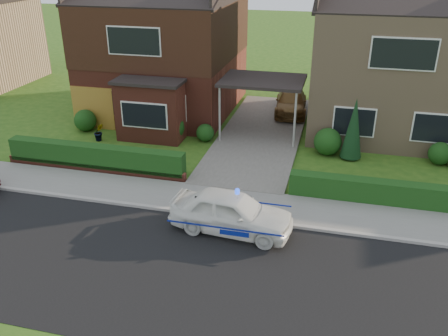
% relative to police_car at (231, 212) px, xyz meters
% --- Properties ---
extents(ground, '(120.00, 120.00, 0.00)m').
position_rel_police_car_xyz_m(ground, '(-0.55, -2.40, -0.67)').
color(ground, '#285316').
rests_on(ground, ground).
extents(road, '(60.00, 6.00, 0.02)m').
position_rel_police_car_xyz_m(road, '(-0.55, -2.40, -0.67)').
color(road, black).
rests_on(road, ground).
extents(kerb, '(60.00, 0.16, 0.12)m').
position_rel_police_car_xyz_m(kerb, '(-0.55, 0.65, -0.61)').
color(kerb, '#9E9993').
rests_on(kerb, ground).
extents(sidewalk, '(60.00, 2.00, 0.10)m').
position_rel_police_car_xyz_m(sidewalk, '(-0.55, 1.70, -0.62)').
color(sidewalk, slate).
rests_on(sidewalk, ground).
extents(driveway, '(3.80, 12.00, 0.12)m').
position_rel_police_car_xyz_m(driveway, '(-0.55, 8.60, -0.61)').
color(driveway, '#666059').
rests_on(driveway, ground).
extents(house_left, '(7.50, 9.53, 7.25)m').
position_rel_police_car_xyz_m(house_left, '(-6.33, 11.50, 3.14)').
color(house_left, brown).
rests_on(house_left, ground).
extents(house_right, '(7.50, 8.06, 7.25)m').
position_rel_police_car_xyz_m(house_right, '(5.25, 11.59, 3.00)').
color(house_right, tan).
rests_on(house_right, ground).
extents(carport_link, '(3.80, 3.00, 2.77)m').
position_rel_police_car_xyz_m(carport_link, '(-0.55, 8.55, 1.99)').
color(carport_link, black).
rests_on(carport_link, ground).
extents(garage_door, '(2.20, 0.10, 2.10)m').
position_rel_police_car_xyz_m(garage_door, '(-8.80, 7.56, 0.38)').
color(garage_door, '#8B601E').
rests_on(garage_door, ground).
extents(dwarf_wall, '(7.70, 0.25, 0.36)m').
position_rel_police_car_xyz_m(dwarf_wall, '(-6.35, 2.90, -0.49)').
color(dwarf_wall, brown).
rests_on(dwarf_wall, ground).
extents(hedge_left, '(7.50, 0.55, 0.90)m').
position_rel_police_car_xyz_m(hedge_left, '(-6.35, 3.05, -0.67)').
color(hedge_left, '#123B13').
rests_on(hedge_left, ground).
extents(hedge_right, '(7.50, 0.55, 0.80)m').
position_rel_police_car_xyz_m(hedge_right, '(5.25, 2.95, -0.67)').
color(hedge_right, '#123B13').
rests_on(hedge_right, ground).
extents(shrub_left_far, '(1.08, 1.08, 1.08)m').
position_rel_police_car_xyz_m(shrub_left_far, '(-9.05, 7.10, -0.13)').
color(shrub_left_far, '#123B13').
rests_on(shrub_left_far, ground).
extents(shrub_left_mid, '(1.32, 1.32, 1.32)m').
position_rel_police_car_xyz_m(shrub_left_mid, '(-4.55, 6.90, -0.01)').
color(shrub_left_mid, '#123B13').
rests_on(shrub_left_mid, ground).
extents(shrub_left_near, '(0.84, 0.84, 0.84)m').
position_rel_police_car_xyz_m(shrub_left_near, '(-2.95, 7.20, -0.25)').
color(shrub_left_near, '#123B13').
rests_on(shrub_left_near, ground).
extents(shrub_right_near, '(1.20, 1.20, 1.20)m').
position_rel_police_car_xyz_m(shrub_right_near, '(2.65, 7.00, -0.07)').
color(shrub_right_near, '#123B13').
rests_on(shrub_right_near, ground).
extents(shrub_right_mid, '(0.96, 0.96, 0.96)m').
position_rel_police_car_xyz_m(shrub_right_mid, '(7.25, 7.10, -0.19)').
color(shrub_right_mid, '#123B13').
rests_on(shrub_right_mid, ground).
extents(conifer_a, '(0.90, 0.90, 2.60)m').
position_rel_police_car_xyz_m(conifer_a, '(3.65, 6.80, 0.63)').
color(conifer_a, black).
rests_on(conifer_a, ground).
extents(police_car, '(3.60, 4.04, 1.50)m').
position_rel_police_car_xyz_m(police_car, '(0.00, 0.00, 0.00)').
color(police_car, white).
rests_on(police_car, ground).
extents(driveway_car, '(1.96, 4.11, 1.16)m').
position_rel_police_car_xyz_m(driveway_car, '(0.45, 12.10, 0.03)').
color(driveway_car, brown).
rests_on(driveway_car, driveway).
extents(potted_plant_a, '(0.42, 0.34, 0.70)m').
position_rel_police_car_xyz_m(potted_plant_a, '(-4.98, 3.60, -0.32)').
color(potted_plant_a, gray).
rests_on(potted_plant_a, ground).
extents(potted_plant_b, '(0.59, 0.58, 0.84)m').
position_rel_police_car_xyz_m(potted_plant_b, '(-7.78, 6.06, -0.25)').
color(potted_plant_b, gray).
rests_on(potted_plant_b, ground).
extents(potted_plant_c, '(0.54, 0.54, 0.71)m').
position_rel_police_car_xyz_m(potted_plant_c, '(-3.05, 3.60, -0.31)').
color(potted_plant_c, gray).
rests_on(potted_plant_c, ground).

